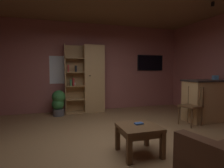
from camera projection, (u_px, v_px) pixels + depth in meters
The scene contains 12 objects.
floor at pixel (119, 145), 3.26m from camera, with size 6.48×5.96×0.02m, color olive.
wall_back at pixel (88, 67), 6.02m from camera, with size 6.60×0.06×2.82m, color #9E5B56.
window_pane_back at pixel (60, 70), 5.73m from camera, with size 0.64×0.01×0.86m, color white.
bookshelf_cabinet at pixel (91, 79), 5.79m from camera, with size 1.21×0.41×2.09m.
kitchen_bar_counter at pixel (209, 100), 4.80m from camera, with size 1.36×0.64×1.07m.
tissue_box at pixel (215, 77), 4.82m from camera, with size 0.12×0.12×0.11m, color #598CBF.
coffee_table at pixel (139, 132), 2.86m from camera, with size 0.62×0.58×0.45m.
table_book_0 at pixel (139, 124), 2.94m from camera, with size 0.14×0.08×0.02m, color #2D4C8C.
dining_chair at pixel (193, 103), 4.42m from camera, with size 0.50×0.50×0.92m.
potted_floor_plant at pixel (58, 102), 5.32m from camera, with size 0.39×0.39×0.74m.
wall_mounted_tv at pixel (150, 63), 6.60m from camera, with size 0.98×0.06×0.55m.
track_light_spot_3 at pixel (213, 4), 3.98m from camera, with size 0.07×0.07×0.09m, color black.
Camera 1 is at (-1.05, -2.99, 1.32)m, focal length 29.42 mm.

